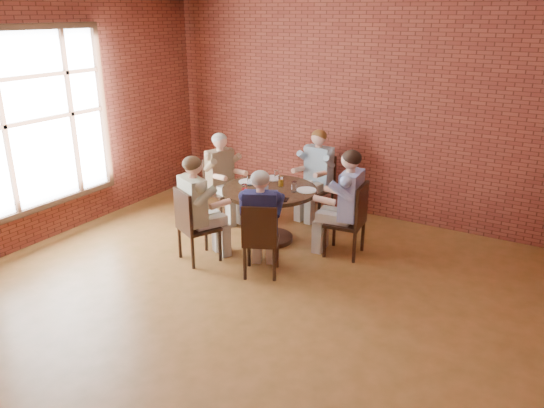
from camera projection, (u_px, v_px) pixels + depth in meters
The scene contains 27 objects.
floor at pixel (226, 313), 5.53m from camera, with size 7.00×7.00×0.00m, color #9C6030.
wall_back at pixel (361, 103), 7.77m from camera, with size 7.00×7.00×0.00m, color brown.
wall_left at pixel (6, 121), 6.51m from camera, with size 7.00×7.00×0.00m, color brown.
window at pixel (39, 120), 6.82m from camera, with size 0.10×2.16×2.36m.
dining_table at pixel (270, 204), 7.12m from camera, with size 1.27×1.27×0.75m.
chair_a at pixel (352, 218), 6.68m from camera, with size 0.50×0.50×0.97m.
diner_a at pixel (346, 204), 6.65m from camera, with size 0.56×0.69×1.38m, color #465CB7, non-canonical shape.
chair_b at pixel (319, 183), 8.04m from camera, with size 0.47×0.47×0.94m.
diner_b at pixel (316, 174), 7.93m from camera, with size 0.53×0.65×1.33m, color #8CA4B2, non-canonical shape.
chair_c at pixel (219, 186), 7.92m from camera, with size 0.52×0.52×0.93m.
diner_c at pixel (222, 178), 7.81m from camera, with size 0.52×0.64×1.31m, color brown, non-canonical shape.
chair_d at pixel (192, 223), 6.52m from camera, with size 0.58×0.58×0.95m.
diner_d at pixel (198, 209), 6.51m from camera, with size 0.54×0.66×1.35m, color #B8A891, non-canonical shape.
chair_e at pixel (260, 238), 6.14m from camera, with size 0.54×0.54×0.91m.
diner_e at pixel (261, 223), 6.16m from camera, with size 0.50×0.62×1.29m, color #16183D, non-canonical shape.
plate_a at pixel (306, 190), 6.96m from camera, with size 0.26×0.26×0.01m, color white.
plate_b at pixel (273, 178), 7.45m from camera, with size 0.26×0.26×0.01m, color white.
plate_c at pixel (248, 182), 7.30m from camera, with size 0.26×0.26×0.01m, color white.
plate_d at pixel (264, 199), 6.61m from camera, with size 0.26×0.26×0.01m, color white.
glass_a at pixel (294, 187), 6.88m from camera, with size 0.07×0.07×0.14m, color white.
glass_b at pixel (281, 181), 7.11m from camera, with size 0.07×0.07×0.14m, color white.
glass_c at pixel (277, 176), 7.35m from camera, with size 0.07×0.07×0.14m, color white.
glass_d at pixel (258, 180), 7.17m from camera, with size 0.07×0.07×0.14m, color white.
glass_e at pixel (250, 181), 7.13m from camera, with size 0.07×0.07×0.14m, color white.
glass_f at pixel (244, 189), 6.78m from camera, with size 0.07×0.07×0.14m, color white.
glass_g at pixel (266, 187), 6.87m from camera, with size 0.07×0.07×0.14m, color white.
smartphone at pixel (285, 200), 6.61m from camera, with size 0.08×0.15×0.01m, color black.
Camera 1 is at (2.88, -3.87, 2.98)m, focal length 35.00 mm.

